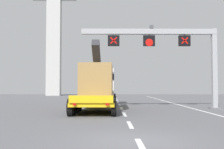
# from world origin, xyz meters

# --- Properties ---
(ground) EXTENTS (112.00, 112.00, 0.00)m
(ground) POSITION_xyz_m (0.00, 0.00, 0.00)
(ground) COLOR #5B5B60
(lane_markings) EXTENTS (0.20, 62.32, 0.01)m
(lane_markings) POSITION_xyz_m (0.20, 23.86, 0.01)
(lane_markings) COLOR silver
(lane_markings) RESTS_ON ground
(edge_line_right) EXTENTS (0.20, 63.00, 0.01)m
(edge_line_right) POSITION_xyz_m (6.20, 12.00, 0.01)
(edge_line_right) COLOR silver
(edge_line_right) RESTS_ON ground
(overhead_lane_gantry) EXTENTS (11.70, 0.90, 7.05)m
(overhead_lane_gantry) POSITION_xyz_m (4.12, 13.86, 5.45)
(overhead_lane_gantry) COLOR #9EA0A5
(overhead_lane_gantry) RESTS_ON ground
(heavy_haul_truck_yellow) EXTENTS (3.26, 14.11, 5.30)m
(heavy_haul_truck_yellow) POSITION_xyz_m (-1.72, 15.15, 1.99)
(heavy_haul_truck_yellow) COLOR yellow
(heavy_haul_truck_yellow) RESTS_ON ground
(bridge_pylon_distant) EXTENTS (9.00, 2.00, 32.99)m
(bridge_pylon_distant) POSITION_xyz_m (-12.25, 47.44, 16.88)
(bridge_pylon_distant) COLOR #B7B7B2
(bridge_pylon_distant) RESTS_ON ground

